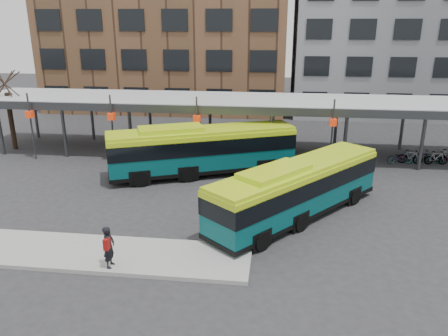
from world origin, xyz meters
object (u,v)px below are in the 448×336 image
(bus_front, at_px, (297,188))
(tree, at_px, (11,118))
(pedestrian, at_px, (109,247))
(bus_rear, at_px, (202,149))

(bus_front, bearing_deg, tree, 105.07)
(tree, distance_m, pedestrian, 21.29)
(bus_rear, bearing_deg, tree, 142.36)
(tree, height_order, pedestrian, tree)
(bus_rear, relative_size, pedestrian, 6.86)
(pedestrian, bearing_deg, bus_rear, -7.24)
(bus_front, height_order, bus_rear, bus_rear)
(tree, height_order, bus_front, tree)
(tree, bearing_deg, bus_rear, -14.72)
(pedestrian, bearing_deg, tree, 41.72)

